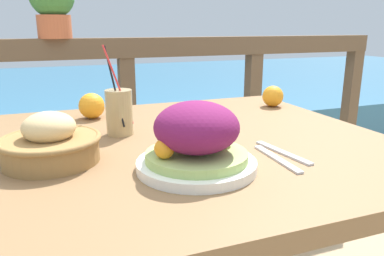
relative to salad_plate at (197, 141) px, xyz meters
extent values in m
cube|color=olive|center=(0.07, 0.20, -0.08)|extent=(1.01, 0.96, 0.04)
cube|color=olive|center=(-0.37, 0.62, -0.45)|extent=(0.06, 0.06, 0.69)
cube|color=olive|center=(0.51, 0.62, -0.45)|extent=(0.06, 0.06, 0.69)
cube|color=brown|center=(0.07, 1.08, 0.13)|extent=(2.80, 0.08, 0.09)
cube|color=brown|center=(0.07, 1.08, -0.36)|extent=(0.07, 0.07, 0.88)
cube|color=brown|center=(0.75, 1.08, -0.36)|extent=(0.07, 0.07, 0.88)
cube|color=brown|center=(1.44, 1.08, -0.36)|extent=(0.07, 0.07, 0.88)
cube|color=teal|center=(0.07, 3.58, -0.60)|extent=(12.00, 4.00, 0.40)
cylinder|color=white|center=(0.00, 0.00, -0.05)|extent=(0.25, 0.25, 0.02)
cylinder|color=#A8C66B|center=(0.00, 0.00, -0.03)|extent=(0.21, 0.21, 0.02)
ellipsoid|color=#72194C|center=(0.00, 0.00, 0.03)|extent=(0.17, 0.17, 0.10)
sphere|color=orange|center=(0.07, 0.02, 0.00)|extent=(0.04, 0.04, 0.04)
sphere|color=orange|center=(-0.07, -0.01, 0.00)|extent=(0.04, 0.04, 0.04)
cylinder|color=tan|center=(-0.10, 0.31, 0.00)|extent=(0.07, 0.07, 0.12)
cylinder|color=red|center=(-0.10, 0.30, 0.07)|extent=(0.07, 0.01, 0.21)
cylinder|color=black|center=(-0.11, 0.31, 0.07)|extent=(0.03, 0.08, 0.21)
cylinder|color=olive|center=(-0.28, 0.15, -0.03)|extent=(0.20, 0.20, 0.06)
torus|color=olive|center=(-0.28, 0.15, -0.01)|extent=(0.21, 0.21, 0.01)
ellipsoid|color=#DBB77A|center=(-0.28, 0.15, 0.02)|extent=(0.11, 0.11, 0.07)
cylinder|color=#B75B38|center=(-0.23, 1.08, 0.22)|extent=(0.14, 0.14, 0.10)
cube|color=silver|center=(0.19, -0.01, -0.06)|extent=(0.02, 0.18, 0.00)
cube|color=silver|center=(0.22, 0.02, -0.06)|extent=(0.04, 0.18, 0.00)
sphere|color=orange|center=(0.49, 0.48, -0.02)|extent=(0.08, 0.08, 0.08)
sphere|color=orange|center=(-0.15, 0.53, -0.02)|extent=(0.08, 0.08, 0.08)
camera|label=1|loc=(-0.27, -0.67, 0.23)|focal=35.00mm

